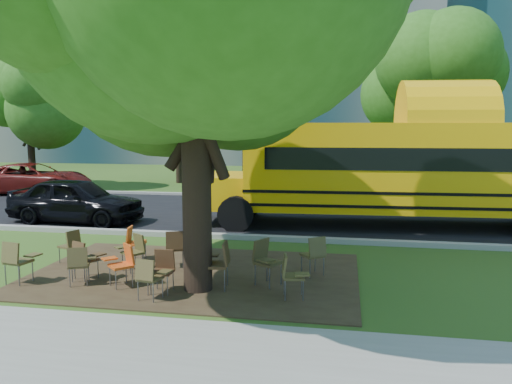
% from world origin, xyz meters
% --- Properties ---
extents(ground, '(160.00, 160.00, 0.00)m').
position_xyz_m(ground, '(0.00, 0.00, 0.00)').
color(ground, '#2D4B17').
rests_on(ground, ground).
extents(sidewalk, '(60.00, 4.00, 0.04)m').
position_xyz_m(sidewalk, '(0.00, -5.00, 0.02)').
color(sidewalk, gray).
rests_on(sidewalk, ground).
extents(dirt_patch, '(7.00, 4.50, 0.03)m').
position_xyz_m(dirt_patch, '(1.00, -0.50, 0.01)').
color(dirt_patch, '#382819').
rests_on(dirt_patch, ground).
extents(asphalt_road, '(80.00, 8.00, 0.04)m').
position_xyz_m(asphalt_road, '(0.00, 7.00, 0.02)').
color(asphalt_road, black).
rests_on(asphalt_road, ground).
extents(kerb_near, '(80.00, 0.25, 0.14)m').
position_xyz_m(kerb_near, '(0.00, 3.00, 0.07)').
color(kerb_near, gray).
rests_on(kerb_near, ground).
extents(kerb_far, '(80.00, 0.25, 0.14)m').
position_xyz_m(kerb_far, '(0.00, 11.10, 0.07)').
color(kerb_far, gray).
rests_on(kerb_far, ground).
extents(building_main, '(38.00, 16.00, 22.00)m').
position_xyz_m(building_main, '(-8.00, 36.00, 11.00)').
color(building_main, slate).
rests_on(building_main, ground).
extents(bg_tree_0, '(5.20, 5.20, 7.18)m').
position_xyz_m(bg_tree_0, '(-12.00, 13.00, 4.57)').
color(bg_tree_0, black).
rests_on(bg_tree_0, ground).
extents(bg_tree_2, '(4.80, 4.80, 6.62)m').
position_xyz_m(bg_tree_2, '(-5.00, 16.00, 4.21)').
color(bg_tree_2, black).
rests_on(bg_tree_2, ground).
extents(bg_tree_3, '(5.60, 5.60, 7.84)m').
position_xyz_m(bg_tree_3, '(8.00, 14.00, 5.03)').
color(bg_tree_3, black).
rests_on(bg_tree_3, ground).
extents(main_tree, '(7.20, 7.20, 8.94)m').
position_xyz_m(main_tree, '(1.38, -1.47, 5.33)').
color(main_tree, black).
rests_on(main_tree, ground).
extents(school_bus, '(13.60, 3.71, 3.29)m').
position_xyz_m(school_bus, '(6.98, 5.63, 1.90)').
color(school_bus, '#EBAC07').
rests_on(school_bus, ground).
extents(chair_0, '(0.67, 0.54, 0.91)m').
position_xyz_m(chair_0, '(-2.31, -1.79, 0.56)').
color(chair_0, brown).
rests_on(chair_0, ground).
extents(chair_1, '(0.69, 0.55, 0.85)m').
position_xyz_m(chair_1, '(-1.11, -1.30, 0.52)').
color(chair_1, '#4E341B').
rests_on(chair_1, ground).
extents(chair_2, '(0.56, 0.65, 0.83)m').
position_xyz_m(chair_2, '(-1.02, -1.65, 0.51)').
color(chair_2, '#4A3E20').
rests_on(chair_2, ground).
extents(chair_3, '(0.74, 0.59, 0.87)m').
position_xyz_m(chair_3, '(-0.16, -1.52, 0.53)').
color(chair_3, '#D24E16').
rests_on(chair_3, ground).
extents(chair_4, '(0.60, 0.48, 0.82)m').
position_xyz_m(chair_4, '(0.70, -2.22, 0.51)').
color(chair_4, brown).
rests_on(chair_4, ground).
extents(chair_5, '(0.54, 0.50, 0.84)m').
position_xyz_m(chair_5, '(0.74, -1.74, 0.52)').
color(chair_5, '#472C19').
rests_on(chair_5, ground).
extents(chair_6, '(0.62, 0.64, 0.97)m').
position_xyz_m(chair_6, '(1.78, -1.32, 0.60)').
color(chair_6, '#422E17').
rests_on(chair_6, ground).
extents(chair_7, '(0.58, 0.57, 0.84)m').
position_xyz_m(chair_7, '(3.23, -1.66, 0.52)').
color(chair_7, '#4F4722').
rests_on(chair_7, ground).
extents(chair_8, '(0.50, 0.64, 0.80)m').
position_xyz_m(chair_8, '(-2.09, -0.14, 0.50)').
color(chair_8, brown).
rests_on(chair_8, ground).
extents(chair_9, '(0.71, 0.56, 0.84)m').
position_xyz_m(chair_9, '(-0.38, -0.48, 0.52)').
color(chair_9, brown).
rests_on(chair_9, ground).
extents(chair_10, '(0.56, 0.56, 0.84)m').
position_xyz_m(chair_10, '(-0.72, 0.30, 0.52)').
color(chair_10, '#D65716').
rests_on(chair_10, ground).
extents(chair_11, '(0.60, 0.68, 0.88)m').
position_xyz_m(chair_11, '(0.47, -0.10, 0.55)').
color(chair_11, '#432E18').
rests_on(chair_11, ground).
extents(chair_12, '(0.63, 0.80, 0.95)m').
position_xyz_m(chair_12, '(2.64, -0.97, 0.59)').
color(chair_12, '#463C1E').
rests_on(chair_12, ground).
extents(chair_13, '(0.59, 0.75, 0.88)m').
position_xyz_m(chair_13, '(3.58, -0.14, 0.55)').
color(chair_13, brown).
rests_on(chair_13, ground).
extents(black_car, '(4.53, 2.05, 1.51)m').
position_xyz_m(black_car, '(-4.57, 4.40, 0.75)').
color(black_car, black).
rests_on(black_car, ground).
extents(bg_car_red, '(5.56, 3.17, 1.46)m').
position_xyz_m(bg_car_red, '(-10.22, 10.43, 0.73)').
color(bg_car_red, '#611410').
rests_on(bg_car_red, ground).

